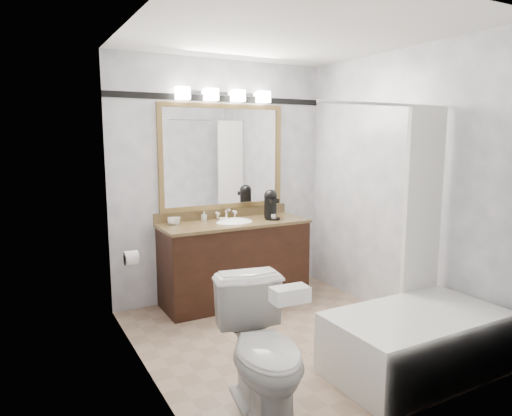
{
  "coord_description": "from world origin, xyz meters",
  "views": [
    {
      "loc": [
        -2.0,
        -3.12,
        1.71
      ],
      "look_at": [
        -0.11,
        0.35,
        1.09
      ],
      "focal_mm": 32.0,
      "sensor_mm": 36.0,
      "label": 1
    }
  ],
  "objects": [
    {
      "name": "room",
      "position": [
        0.0,
        0.0,
        1.25
      ],
      "size": [
        2.42,
        2.62,
        2.52
      ],
      "color": "tan",
      "rests_on": "ground"
    },
    {
      "name": "vanity",
      "position": [
        0.0,
        1.02,
        0.44
      ],
      "size": [
        1.53,
        0.58,
        0.97
      ],
      "color": "black",
      "rests_on": "ground"
    },
    {
      "name": "mirror",
      "position": [
        0.0,
        1.28,
        1.5
      ],
      "size": [
        1.4,
        0.04,
        1.1
      ],
      "color": "olive",
      "rests_on": "room"
    },
    {
      "name": "vanity_light_bar",
      "position": [
        0.0,
        1.23,
        2.13
      ],
      "size": [
        1.02,
        0.14,
        0.12
      ],
      "color": "silver",
      "rests_on": "room"
    },
    {
      "name": "accent_stripe",
      "position": [
        0.0,
        1.29,
        2.1
      ],
      "size": [
        2.4,
        0.01,
        0.06
      ],
      "primitive_type": "cube",
      "color": "black",
      "rests_on": "room"
    },
    {
      "name": "bathtub",
      "position": [
        0.55,
        -0.9,
        0.28
      ],
      "size": [
        1.3,
        0.75,
        1.96
      ],
      "color": "white",
      "rests_on": "ground"
    },
    {
      "name": "tp_roll",
      "position": [
        -1.14,
        0.66,
        0.7
      ],
      "size": [
        0.11,
        0.12,
        0.12
      ],
      "primitive_type": "cylinder",
      "rotation": [
        0.0,
        1.57,
        0.0
      ],
      "color": "white",
      "rests_on": "room"
    },
    {
      "name": "toilet",
      "position": [
        -0.7,
        -0.83,
        0.41
      ],
      "size": [
        0.59,
        0.87,
        0.82
      ],
      "primitive_type": "imported",
      "rotation": [
        0.0,
        0.0,
        -0.18
      ],
      "color": "white",
      "rests_on": "ground"
    },
    {
      "name": "tissue_box",
      "position": [
        -0.7,
        -1.12,
        0.86
      ],
      "size": [
        0.22,
        0.13,
        0.08
      ],
      "primitive_type": "cube",
      "rotation": [
        0.0,
        0.0,
        -0.07
      ],
      "color": "white",
      "rests_on": "toilet"
    },
    {
      "name": "coffee_maker",
      "position": [
        0.41,
        0.99,
        1.01
      ],
      "size": [
        0.16,
        0.2,
        0.31
      ],
      "rotation": [
        0.0,
        0.0,
        -0.05
      ],
      "color": "black",
      "rests_on": "vanity"
    },
    {
      "name": "cup_left",
      "position": [
        -0.61,
        1.17,
        0.89
      ],
      "size": [
        0.11,
        0.11,
        0.07
      ],
      "primitive_type": "imported",
      "rotation": [
        0.0,
        0.0,
        -0.21
      ],
      "color": "white",
      "rests_on": "vanity"
    },
    {
      "name": "cup_right",
      "position": [
        -0.57,
        1.16,
        0.89
      ],
      "size": [
        0.1,
        0.1,
        0.07
      ],
      "primitive_type": "imported",
      "rotation": [
        0.0,
        0.0,
        -0.39
      ],
      "color": "white",
      "rests_on": "vanity"
    },
    {
      "name": "soap_bottle_a",
      "position": [
        -0.25,
        1.22,
        0.9
      ],
      "size": [
        0.06,
        0.06,
        0.1
      ],
      "primitive_type": "imported",
      "rotation": [
        0.0,
        0.0,
        0.39
      ],
      "color": "white",
      "rests_on": "vanity"
    },
    {
      "name": "soap_bar",
      "position": [
        -0.07,
        1.13,
        0.86
      ],
      "size": [
        0.1,
        0.07,
        0.03
      ],
      "primitive_type": "cube",
      "rotation": [
        0.0,
        0.0,
        -0.12
      ],
      "color": "beige",
      "rests_on": "vanity"
    }
  ]
}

